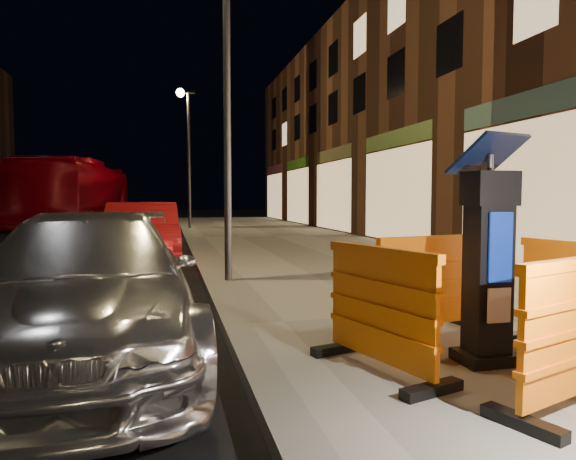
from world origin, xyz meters
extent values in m
plane|color=black|center=(0.00, 0.00, 0.00)|extent=(120.00, 120.00, 0.00)
cube|color=gray|center=(3.00, 0.00, 0.07)|extent=(6.00, 60.00, 0.15)
cube|color=slate|center=(0.00, 0.00, 0.07)|extent=(0.30, 60.00, 0.15)
cube|color=black|center=(1.84, -1.76, 1.04)|extent=(0.68, 0.68, 1.77)
cube|color=orange|center=(1.84, -2.71, 0.64)|extent=(1.37, 0.92, 0.99)
cube|color=orange|center=(1.84, -0.81, 0.64)|extent=(1.35, 0.77, 0.99)
cube|color=orange|center=(0.89, -1.76, 0.64)|extent=(0.87, 1.36, 0.99)
imported|color=silver|center=(-1.45, -0.32, 0.00)|extent=(2.17, 4.82, 1.37)
imported|color=#A31318|center=(-1.27, 6.18, 0.00)|extent=(1.63, 4.34, 1.42)
imported|color=maroon|center=(-4.76, 19.98, 0.00)|extent=(3.61, 11.62, 3.19)
cylinder|color=#3F3F44|center=(0.25, 3.00, 3.15)|extent=(0.12, 0.12, 6.00)
cylinder|color=#3F3F44|center=(0.25, 18.00, 3.15)|extent=(0.12, 0.12, 6.00)
camera|label=1|loc=(-0.72, -5.47, 1.52)|focal=32.00mm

